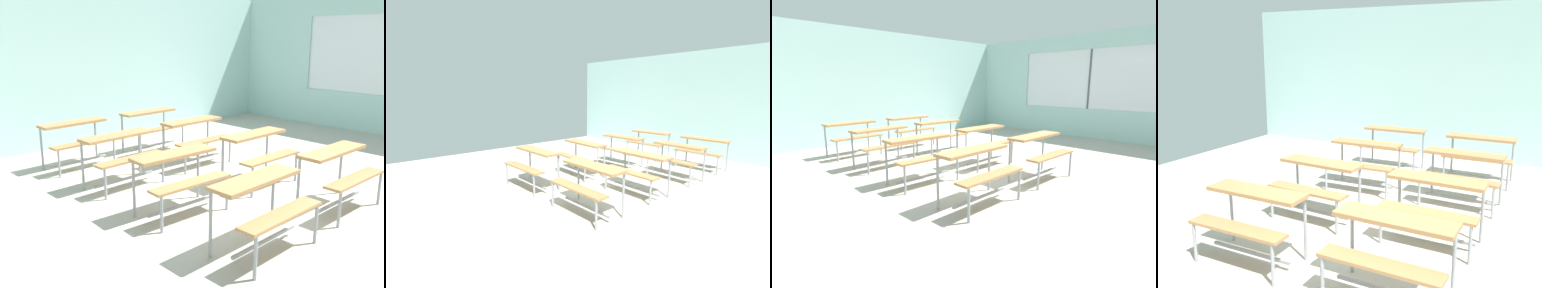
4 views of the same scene
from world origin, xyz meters
TOP-DOWN VIEW (x-y plane):
  - ground at (0.00, 0.00)m, footprint 10.00×9.00m
  - wall_back at (0.00, 4.50)m, footprint 10.00×0.12m
  - desk_bench_r0c0 at (-1.01, -0.72)m, footprint 1.11×0.60m
  - desk_bench_r0c1 at (0.52, -0.69)m, footprint 1.10×0.60m
  - desk_bench_r1c0 at (-1.01, 0.54)m, footprint 1.13×0.64m
  - desk_bench_r1c1 at (0.52, 0.56)m, footprint 1.11×0.60m
  - desk_bench_r2c0 at (-0.97, 1.83)m, footprint 1.12×0.63m
  - desk_bench_r2c1 at (0.53, 1.89)m, footprint 1.11×0.62m
  - desk_bench_r3c0 at (-1.00, 3.10)m, footprint 1.12×0.63m
  - desk_bench_r3c1 at (0.53, 3.09)m, footprint 1.11×0.61m

SIDE VIEW (x-z plane):
  - ground at x=0.00m, z-range -0.05..0.00m
  - desk_bench_r0c0 at x=-1.01m, z-range 0.19..0.93m
  - desk_bench_r0c1 at x=0.52m, z-range 0.19..0.93m
  - desk_bench_r1c0 at x=-1.01m, z-range 0.19..0.93m
  - desk_bench_r1c1 at x=0.52m, z-range 0.19..0.93m
  - desk_bench_r2c0 at x=-0.97m, z-range 0.19..0.93m
  - desk_bench_r2c1 at x=0.53m, z-range 0.19..0.93m
  - desk_bench_r3c0 at x=-1.00m, z-range 0.19..0.93m
  - desk_bench_r3c1 at x=0.53m, z-range 0.19..0.93m
  - wall_back at x=0.00m, z-range 0.00..3.00m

